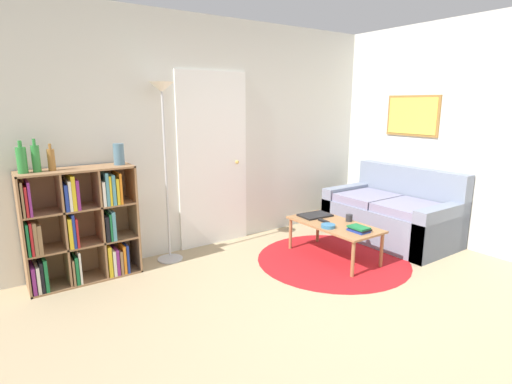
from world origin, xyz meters
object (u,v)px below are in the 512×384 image
Objects in this scene: bottle_middle at (36,158)px; vase_on_shelf at (119,154)px; couch at (393,216)px; bottle_right at (51,159)px; bookshelf at (80,227)px; laptop at (315,215)px; floor_lamp at (163,124)px; cup at (349,218)px; coffee_table at (334,227)px; bottle_left at (22,160)px; bowl at (328,226)px.

bottle_middle reaches higher than vase_on_shelf.
couch is 6.30× the size of bottle_right.
vase_on_shelf is at bearing -0.42° from bookshelf.
laptop is at bearing -15.08° from bookshelf.
floor_lamp is (0.88, -0.01, 0.93)m from bookshelf.
laptop is 1.28× the size of bottle_middle.
bottle_right reaches higher than vase_on_shelf.
cup is at bearing -20.08° from bottle_right.
bottle_middle is (-1.17, -0.00, -0.26)m from floor_lamp.
couch is 1.08m from coffee_table.
floor_lamp reaches higher than coffee_table.
bottle_right is at bearing 166.09° from laptop.
cup is at bearing -18.59° from bottle_left.
coffee_table is at bearing -19.13° from bottle_left.
bottle_middle is 1.41× the size of vase_on_shelf.
bottle_middle reaches higher than cup.
bottle_left is at bearing 167.26° from laptop.
cup is 0.28× the size of bottle_left.
laptop is 0.44m from bowl.
cup is 3.13m from bottle_middle.
bottle_right is (0.22, 0.00, -0.02)m from bottle_left.
bottle_right is 1.17× the size of vase_on_shelf.
bottle_right is at bearing 1.59° from bottle_middle.
laptop is 2.49× the size of bowl.
vase_on_shelf reaches higher than laptop.
couch is at bearing -19.89° from floor_lamp.
bookshelf is 3.76× the size of bottle_middle.
bowl is 1.91× the size of cup.
bottle_middle is (-2.51, 1.03, 0.79)m from bowl.
bookshelf is at bearing 179.25° from floor_lamp.
bowl is 0.72× the size of vase_on_shelf.
bowl is (-0.19, -0.40, 0.01)m from laptop.
bottle_middle reaches higher than couch.
bookshelf reaches higher than cup.
bottle_left reaches higher than coffee_table.
couch is 4.07m from bottle_left.
laptop reaches higher than coffee_table.
bottle_middle is (-0.29, -0.01, 0.68)m from bookshelf.
couch is 5.23× the size of bottle_middle.
cup is 0.33× the size of bottle_right.
bottle_middle reaches higher than coffee_table.
bottle_left is at bearing 160.87° from coffee_table.
cup is 3.23m from bottle_left.
bottle_middle reaches higher than bottle_left.
bottle_right is (-1.05, 0.00, -0.28)m from floor_lamp.
floor_lamp is 1.82× the size of coffee_table.
bottle_left is at bearing 161.41° from cup.
bottle_left is 0.97× the size of bottle_middle.
bottle_right is (-2.58, 0.64, 0.78)m from laptop.
coffee_table is at bearing -32.75° from floor_lamp.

